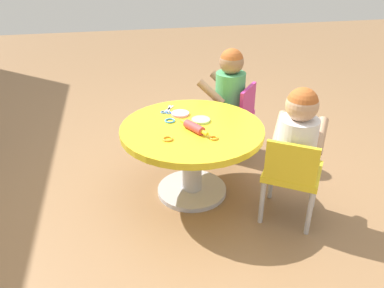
# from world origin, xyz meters

# --- Properties ---
(ground_plane) EXTENTS (10.00, 10.00, 0.00)m
(ground_plane) POSITION_xyz_m (0.00, 0.00, 0.00)
(ground_plane) COLOR olive
(craft_table) EXTENTS (0.85, 0.85, 0.47)m
(craft_table) POSITION_xyz_m (0.00, 0.00, 0.35)
(craft_table) COLOR silver
(craft_table) RESTS_ON ground
(child_chair_left) EXTENTS (0.42, 0.42, 0.54)m
(child_chair_left) POSITION_xyz_m (-0.36, -0.49, 0.31)
(child_chair_left) COLOR #B7B7BC
(child_chair_left) RESTS_ON ground
(seated_child_left) EXTENTS (0.44, 0.41, 0.51)m
(seated_child_left) POSITION_xyz_m (-0.33, -0.51, 0.53)
(seated_child_left) COLOR #3F4772
(seated_child_left) RESTS_ON ground
(child_chair_right) EXTENTS (0.42, 0.42, 0.54)m
(child_chair_right) POSITION_xyz_m (0.46, -0.40, 0.31)
(child_chair_right) COLOR #B7B7BC
(child_chair_right) RESTS_ON ground
(seated_child_right) EXTENTS (0.42, 0.44, 0.51)m
(seated_child_right) POSITION_xyz_m (0.48, -0.37, 0.53)
(seated_child_right) COLOR #3F4772
(seated_child_right) RESTS_ON ground
(rolling_pin) EXTENTS (0.21, 0.13, 0.05)m
(rolling_pin) POSITION_xyz_m (-0.06, 0.00, 0.49)
(rolling_pin) COLOR #D83F3F
(rolling_pin) RESTS_ON craft_table
(craft_scissors) EXTENTS (0.14, 0.11, 0.01)m
(craft_scissors) POSITION_xyz_m (0.25, 0.11, 0.47)
(craft_scissors) COLOR silver
(craft_scissors) RESTS_ON craft_table
(playdough_blob_0) EXTENTS (0.11, 0.11, 0.01)m
(playdough_blob_0) POSITION_xyz_m (0.06, -0.07, 0.47)
(playdough_blob_0) COLOR #B2E58C
(playdough_blob_0) RESTS_ON craft_table
(playdough_blob_1) EXTENTS (0.11, 0.11, 0.01)m
(playdough_blob_1) POSITION_xyz_m (0.18, 0.04, 0.47)
(playdough_blob_1) COLOR pink
(playdough_blob_1) RESTS_ON craft_table
(cookie_cutter_0) EXTENTS (0.06, 0.06, 0.01)m
(cookie_cutter_0) POSITION_xyz_m (0.10, 0.12, 0.47)
(cookie_cutter_0) COLOR #3F99D8
(cookie_cutter_0) RESTS_ON craft_table
(cookie_cutter_1) EXTENTS (0.05, 0.05, 0.01)m
(cookie_cutter_1) POSITION_xyz_m (-0.18, -0.09, 0.47)
(cookie_cutter_1) COLOR orange
(cookie_cutter_1) RESTS_ON craft_table
(cookie_cutter_2) EXTENTS (0.06, 0.06, 0.01)m
(cookie_cutter_2) POSITION_xyz_m (-0.14, 0.16, 0.47)
(cookie_cutter_2) COLOR orange
(cookie_cutter_2) RESTS_ON craft_table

